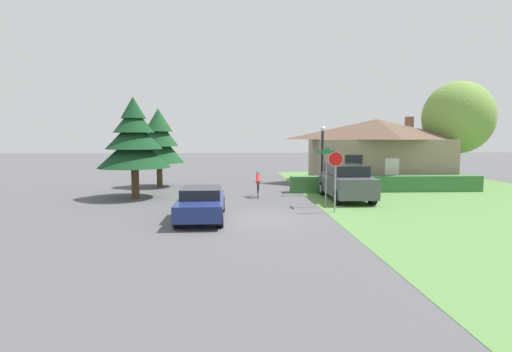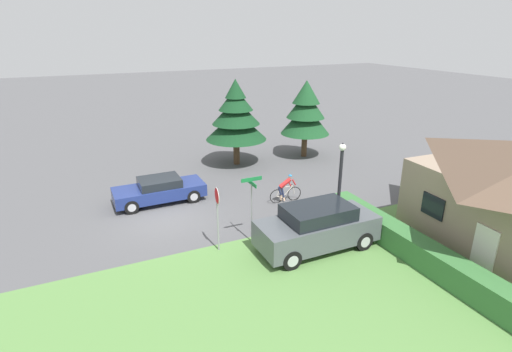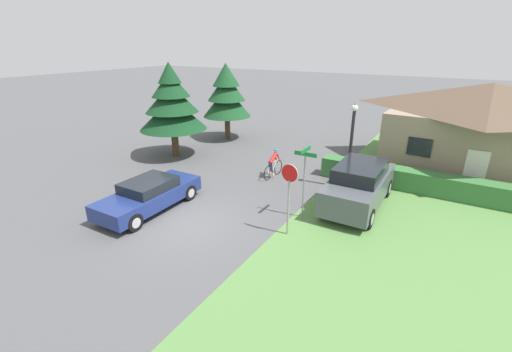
% 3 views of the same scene
% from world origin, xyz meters
% --- Properties ---
extents(ground_plane, '(140.00, 140.00, 0.00)m').
position_xyz_m(ground_plane, '(0.00, 0.00, 0.00)').
color(ground_plane, '#515154').
extents(grass_verge_right, '(16.00, 36.00, 0.01)m').
position_xyz_m(grass_verge_right, '(11.32, 4.00, 0.01)').
color(grass_verge_right, '#568442').
rests_on(grass_verge_right, ground).
extents(cottage_house, '(9.89, 7.85, 4.88)m').
position_xyz_m(cottage_house, '(9.61, 12.64, 2.41)').
color(cottage_house, gray).
rests_on(cottage_house, ground).
extents(hedge_row, '(11.86, 0.90, 0.98)m').
position_xyz_m(hedge_row, '(8.62, 7.89, 0.49)').
color(hedge_row, '#387038').
rests_on(hedge_row, ground).
extents(sedan_left_lane, '(1.90, 4.58, 1.31)m').
position_xyz_m(sedan_left_lane, '(-2.08, 0.14, 0.66)').
color(sedan_left_lane, navy).
rests_on(sedan_left_lane, ground).
extents(cyclist, '(0.44, 1.76, 1.48)m').
position_xyz_m(cyclist, '(0.59, 6.06, 0.70)').
color(cyclist, black).
rests_on(cyclist, ground).
extents(parked_suv_right, '(2.06, 4.93, 1.89)m').
position_xyz_m(parked_suv_right, '(5.27, 4.93, 0.94)').
color(parked_suv_right, '#4C5156').
rests_on(parked_suv_right, ground).
extents(stop_sign, '(0.67, 0.09, 2.72)m').
position_xyz_m(stop_sign, '(3.74, 1.26, 1.90)').
color(stop_sign, gray).
rests_on(stop_sign, ground).
extents(street_lamp, '(0.30, 0.30, 4.05)m').
position_xyz_m(street_lamp, '(4.32, 6.61, 2.45)').
color(street_lamp, black).
rests_on(street_lamp, ground).
extents(street_name_sign, '(0.90, 0.90, 2.89)m').
position_xyz_m(street_name_sign, '(3.67, 2.76, 1.99)').
color(street_name_sign, gray).
rests_on(street_name_sign, ground).
extents(conifer_tall_near, '(3.93, 3.93, 5.55)m').
position_xyz_m(conifer_tall_near, '(-6.22, 6.11, 3.18)').
color(conifer_tall_near, '#4C3823').
rests_on(conifer_tall_near, ground).
extents(conifer_tall_far, '(3.34, 3.34, 5.27)m').
position_xyz_m(conifer_tall_far, '(-5.81, 11.07, 3.19)').
color(conifer_tall_far, '#4C3823').
rests_on(conifer_tall_far, ground).
extents(deciduous_tree_right, '(5.08, 5.08, 7.48)m').
position_xyz_m(deciduous_tree_right, '(15.87, 12.97, 4.81)').
color(deciduous_tree_right, '#4C3823').
rests_on(deciduous_tree_right, ground).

